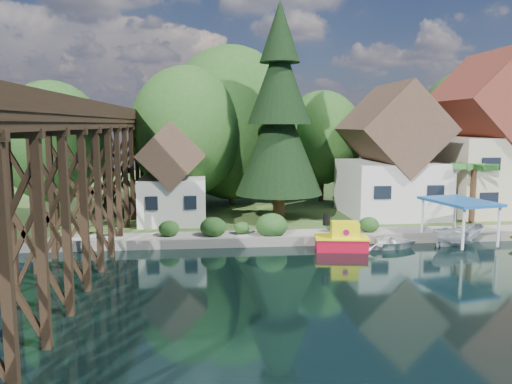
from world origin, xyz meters
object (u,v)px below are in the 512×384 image
at_px(tugboat, 342,239).
at_px(boat_white_a, 383,241).
at_px(palm_tree, 474,168).
at_px(boat_canopy, 458,226).
at_px(shed, 173,180).
at_px(conifer, 279,116).
at_px(house_left, 391,160).
at_px(house_center, 490,144).
at_px(trestle_bridge, 74,173).

xyz_separation_m(tugboat, boat_white_a, (2.91, 0.37, -0.27)).
xyz_separation_m(palm_tree, tugboat, (-11.72, -5.24, -4.03)).
bearing_deg(boat_canopy, boat_white_a, -179.76).
bearing_deg(boat_white_a, palm_tree, -54.99).
height_order(shed, conifer, conifer).
bearing_deg(boat_canopy, palm_tree, 53.25).
bearing_deg(shed, house_left, 4.77).
relative_size(palm_tree, tugboat, 1.35).
relative_size(house_center, boat_canopy, 2.59).
distance_m(trestle_bridge, shed, 10.69).
bearing_deg(shed, tugboat, -35.21).
distance_m(palm_tree, boat_white_a, 10.95).
xyz_separation_m(shed, boat_canopy, (19.39, -7.57, -2.50)).
height_order(house_center, tugboat, house_center).
bearing_deg(house_left, boat_canopy, -81.30).
height_order(shed, tugboat, shed).
relative_size(trestle_bridge, house_center, 3.18).
bearing_deg(shed, palm_tree, -6.75).
xyz_separation_m(house_left, palm_tree, (5.01, -4.22, -0.38)).
relative_size(house_left, house_center, 0.79).
bearing_deg(tugboat, boat_white_a, 7.30).
relative_size(conifer, palm_tree, 3.49).
bearing_deg(conifer, house_center, 5.19).
height_order(house_left, boat_canopy, house_left).
bearing_deg(palm_tree, conifer, 168.31).
xyz_separation_m(boat_white_a, boat_canopy, (5.19, 0.02, 0.87)).
relative_size(trestle_bridge, boat_canopy, 8.25).
distance_m(house_center, shed, 27.20).
height_order(house_left, palm_tree, house_left).
distance_m(house_center, palm_tree, 6.40).
bearing_deg(house_center, palm_tree, -130.22).
bearing_deg(conifer, boat_white_a, -53.54).
bearing_deg(palm_tree, house_left, 139.85).
xyz_separation_m(house_left, house_center, (9.00, 0.50, 1.28)).
bearing_deg(trestle_bridge, conifer, 35.80).
bearing_deg(palm_tree, boat_canopy, -126.75).
bearing_deg(boat_white_a, conifer, 42.54).
bearing_deg(house_center, conifer, -174.81).
bearing_deg(boat_white_a, shed, 67.95).
relative_size(house_center, shed, 1.77).
bearing_deg(boat_white_a, house_center, -47.08).
relative_size(palm_tree, boat_white_a, 1.10).
distance_m(palm_tree, tugboat, 13.46).
bearing_deg(boat_white_a, house_left, -16.62).
bearing_deg(conifer, shed, -177.90).
distance_m(trestle_bridge, palm_tree, 28.78).
bearing_deg(boat_white_a, tugboat, 103.38).
bearing_deg(boat_canopy, shed, 158.68).
height_order(house_left, boat_white_a, house_left).
height_order(trestle_bridge, house_center, house_center).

